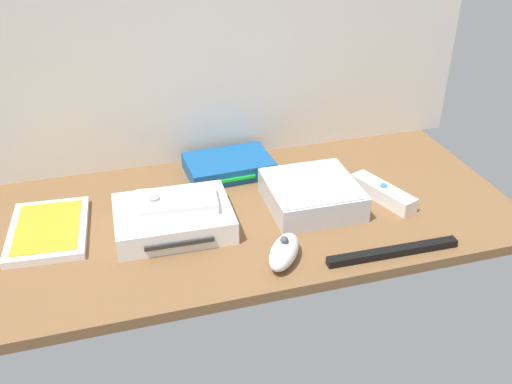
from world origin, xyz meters
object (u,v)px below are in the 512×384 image
remote_wand (383,193)px  remote_nunchuk (282,252)px  sensor_bar (393,252)px  game_case (48,230)px  network_router (229,166)px  remote_classic_pad (177,202)px  mini_computer (312,194)px  game_console (173,218)px

remote_wand → remote_nunchuk: (-25.72, -13.61, 0.53)cm
remote_nunchuk → sensor_bar: 19.40cm
game_case → remote_wand: remote_wand is taller
network_router → remote_classic_pad: 22.77cm
network_router → remote_wand: bearing=-38.6°
game_case → remote_classic_pad: bearing=-6.8°
sensor_bar → game_case: bearing=158.9°
network_router → remote_nunchuk: size_ratio=1.73×
network_router → sensor_bar: 41.71cm
remote_wand → sensor_bar: 18.46cm
mini_computer → sensor_bar: 20.58cm
remote_wand → network_router: bearing=124.6°
network_router → sensor_bar: network_router is taller
game_console → network_router: bearing=52.0°
game_case → remote_wand: (63.78, -6.15, 0.75)cm
game_case → sensor_bar: (57.08, -23.33, -0.06)cm
network_router → remote_classic_pad: (-13.89, -17.66, 3.71)cm
mini_computer → remote_nunchuk: bearing=-126.2°
remote_nunchuk → remote_classic_pad: 21.67cm
game_case → remote_nunchuk: size_ratio=1.86×
game_case → remote_wand: 64.08cm
game_case → remote_classic_pad: remote_classic_pad is taller
game_case → remote_classic_pad: size_ratio=1.31×
game_console → network_router: 23.23cm
sensor_bar → remote_classic_pad: bearing=152.1°
remote_nunchuk → sensor_bar: bearing=24.0°
remote_wand → remote_classic_pad: size_ratio=0.99×
remote_wand → game_console: bearing=158.4°
mini_computer → network_router: mini_computer is taller
game_console → remote_wand: bearing=-0.5°
network_router → remote_classic_pad: size_ratio=1.22×
mini_computer → sensor_bar: (7.77, -18.95, -1.94)cm
remote_wand → remote_classic_pad: bearing=158.0°
game_case → remote_classic_pad: 23.97cm
network_router → remote_wand: size_ratio=1.23×
game_case → game_console: bearing=-7.9°
game_console → remote_wand: (41.59, -1.42, -0.69)cm
game_case → remote_nunchuk: 42.90cm
game_case → remote_wand: bearing=-1.4°
network_router → game_case: bearing=-163.1°
mini_computer → remote_classic_pad: size_ratio=1.13×
remote_classic_pad → game_console: bearing=-157.2°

